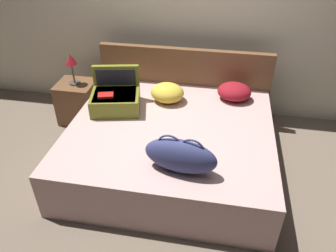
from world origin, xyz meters
TOP-DOWN VIEW (x-y plane):
  - ground_plane at (0.00, 0.00)m, footprint 12.00×12.00m
  - back_wall at (0.00, 1.65)m, footprint 8.00×0.10m
  - bed at (0.00, 0.40)m, footprint 1.98×1.80m
  - headboard at (0.00, 1.34)m, footprint 2.01×0.08m
  - hard_case_large at (-0.63, 0.66)m, footprint 0.57×0.54m
  - duffel_bag at (0.18, -0.20)m, footprint 0.61×0.28m
  - pillow_near_headboard at (0.59, 1.06)m, footprint 0.38×0.33m
  - pillow_center_head at (-0.12, 0.89)m, footprint 0.40×0.36m
  - nightstand at (-1.27, 1.05)m, footprint 0.44×0.40m
  - table_lamp at (-1.27, 1.05)m, footprint 0.14×0.14m

SIDE VIEW (x-z plane):
  - ground_plane at x=0.00m, z-range 0.00..0.00m
  - bed at x=0.00m, z-range 0.00..0.48m
  - nightstand at x=-1.27m, z-range 0.00..0.51m
  - headboard at x=0.00m, z-range 0.00..0.91m
  - pillow_near_headboard at x=0.59m, z-range 0.48..0.66m
  - pillow_center_head at x=-0.12m, z-range 0.48..0.68m
  - hard_case_large at x=-0.63m, z-range 0.40..0.80m
  - duffel_bag at x=0.18m, z-range 0.46..0.80m
  - table_lamp at x=-1.27m, z-range 0.59..0.96m
  - back_wall at x=0.00m, z-range 0.00..2.60m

